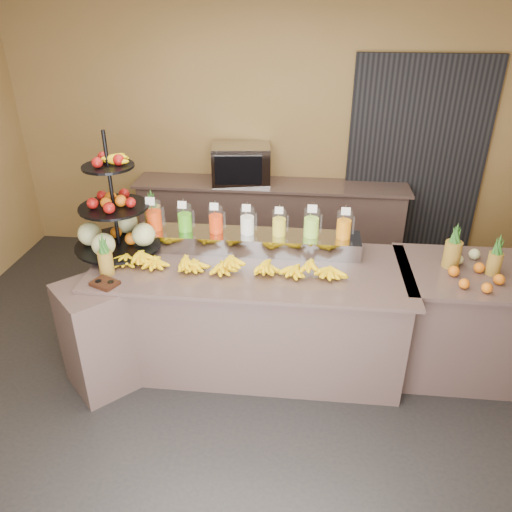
% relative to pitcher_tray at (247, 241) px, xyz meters
% --- Properties ---
extents(ground, '(6.00, 6.00, 0.00)m').
position_rel_pitcher_tray_xyz_m(ground, '(0.06, -0.58, -1.01)').
color(ground, black).
rests_on(ground, ground).
extents(room_envelope, '(6.04, 5.02, 2.82)m').
position_rel_pitcher_tray_xyz_m(room_envelope, '(0.25, 0.21, 0.87)').
color(room_envelope, olive).
rests_on(room_envelope, ground).
extents(buffet_counter, '(2.75, 1.25, 0.93)m').
position_rel_pitcher_tray_xyz_m(buffet_counter, '(-0.05, -0.32, -0.54)').
color(buffet_counter, '#856460').
rests_on(buffet_counter, ground).
extents(right_counter, '(1.08, 0.88, 0.93)m').
position_rel_pitcher_tray_xyz_m(right_counter, '(1.76, -0.18, -0.54)').
color(right_counter, '#856460').
rests_on(right_counter, ground).
extents(back_ledge, '(3.10, 0.55, 0.93)m').
position_rel_pitcher_tray_xyz_m(back_ledge, '(0.06, 1.67, -0.54)').
color(back_ledge, '#856460').
rests_on(back_ledge, ground).
extents(pitcher_tray, '(1.85, 0.30, 0.15)m').
position_rel_pitcher_tray_xyz_m(pitcher_tray, '(0.00, 0.00, 0.00)').
color(pitcher_tray, gray).
rests_on(pitcher_tray, buffet_counter).
extents(juice_pitcher_orange_a, '(0.13, 0.14, 0.32)m').
position_rel_pitcher_tray_xyz_m(juice_pitcher_orange_a, '(-0.78, -0.00, 0.18)').
color(juice_pitcher_orange_a, silver).
rests_on(juice_pitcher_orange_a, pitcher_tray).
extents(juice_pitcher_green, '(0.12, 0.13, 0.29)m').
position_rel_pitcher_tray_xyz_m(juice_pitcher_green, '(-0.52, -0.00, 0.17)').
color(juice_pitcher_green, silver).
rests_on(juice_pitcher_green, pitcher_tray).
extents(juice_pitcher_orange_b, '(0.12, 0.12, 0.29)m').
position_rel_pitcher_tray_xyz_m(juice_pitcher_orange_b, '(-0.26, -0.00, 0.17)').
color(juice_pitcher_orange_b, silver).
rests_on(juice_pitcher_orange_b, pitcher_tray).
extents(juice_pitcher_milk, '(0.12, 0.12, 0.29)m').
position_rel_pitcher_tray_xyz_m(juice_pitcher_milk, '(-0.00, -0.00, 0.17)').
color(juice_pitcher_milk, silver).
rests_on(juice_pitcher_milk, pitcher_tray).
extents(juice_pitcher_lemon, '(0.11, 0.12, 0.28)m').
position_rel_pitcher_tray_xyz_m(juice_pitcher_lemon, '(0.26, -0.00, 0.17)').
color(juice_pitcher_lemon, silver).
rests_on(juice_pitcher_lemon, pitcher_tray).
extents(juice_pitcher_lime, '(0.13, 0.13, 0.31)m').
position_rel_pitcher_tray_xyz_m(juice_pitcher_lime, '(0.52, -0.00, 0.18)').
color(juice_pitcher_lime, silver).
rests_on(juice_pitcher_lime, pitcher_tray).
extents(juice_pitcher_orange_c, '(0.12, 0.13, 0.30)m').
position_rel_pitcher_tray_xyz_m(juice_pitcher_orange_c, '(0.78, -0.00, 0.17)').
color(juice_pitcher_orange_c, silver).
rests_on(juice_pitcher_orange_c, pitcher_tray).
extents(banana_heap, '(1.87, 0.17, 0.16)m').
position_rel_pitcher_tray_xyz_m(banana_heap, '(-0.12, -0.34, -0.01)').
color(banana_heap, yellow).
rests_on(banana_heap, buffet_counter).
extents(fruit_stand, '(0.77, 0.77, 1.00)m').
position_rel_pitcher_tray_xyz_m(fruit_stand, '(-1.01, -0.12, 0.18)').
color(fruit_stand, black).
rests_on(fruit_stand, buffet_counter).
extents(condiment_caddy, '(0.23, 0.21, 0.03)m').
position_rel_pitcher_tray_xyz_m(condiment_caddy, '(-0.98, -0.68, -0.06)').
color(condiment_caddy, black).
rests_on(condiment_caddy, buffet_counter).
extents(pineapple_left_a, '(0.11, 0.11, 0.35)m').
position_rel_pitcher_tray_xyz_m(pineapple_left_a, '(-1.02, -0.52, 0.05)').
color(pineapple_left_a, brown).
rests_on(pineapple_left_a, buffet_counter).
extents(pineapple_left_b, '(0.14, 0.14, 0.43)m').
position_rel_pitcher_tray_xyz_m(pineapple_left_b, '(-0.86, 0.22, 0.09)').
color(pineapple_left_b, brown).
rests_on(pineapple_left_b, buffet_counter).
extents(right_fruit_pile, '(0.40, 0.39, 0.21)m').
position_rel_pitcher_tray_xyz_m(right_fruit_pile, '(1.75, -0.25, -0.01)').
color(right_fruit_pile, brown).
rests_on(right_fruit_pile, right_counter).
extents(oven_warmer, '(0.69, 0.52, 0.43)m').
position_rel_pitcher_tray_xyz_m(oven_warmer, '(-0.27, 1.67, 0.14)').
color(oven_warmer, gray).
rests_on(oven_warmer, back_ledge).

